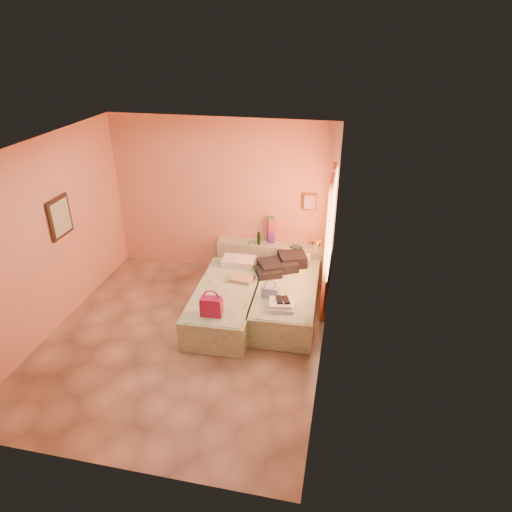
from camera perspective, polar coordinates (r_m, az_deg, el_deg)
The scene contains 16 objects.
ground at distance 6.94m, azimuth -8.91°, elevation -10.08°, with size 4.50×4.50×0.00m, color tan.
room_walls at distance 6.46m, azimuth -6.62°, elevation 5.40°, with size 4.02×4.51×2.81m.
headboard_ledge at distance 8.26m, azimuth 2.28°, elevation -0.55°, with size 2.05×0.30×0.65m, color #A7B695.
bed_left at distance 7.21m, azimuth -3.67°, elevation -5.78°, with size 0.90×2.00×0.50m, color beige.
bed_right at distance 7.29m, azimuth 3.80°, elevation -5.36°, with size 0.90×2.00×0.50m, color beige.
water_bottle at distance 8.06m, azimuth 0.35°, elevation 2.24°, with size 0.06×0.06×0.23m, color #153A1B.
rainbow_box at distance 8.09m, azimuth 1.87°, elevation 3.29°, with size 0.11×0.11×0.48m, color #9E1343.
small_dish at distance 8.15m, azimuth -0.59°, elevation 1.73°, with size 0.12×0.12×0.03m, color #53986F.
green_book at distance 8.00m, azimuth 5.05°, elevation 1.11°, with size 0.18×0.13×0.03m, color #25462D.
flower_vase at distance 7.97m, azimuth 7.55°, elevation 1.65°, with size 0.17×0.17×0.23m, color silver.
magenta_handbag at distance 6.42m, azimuth -5.60°, elevation -6.24°, with size 0.30×0.17×0.28m, color #9E1343.
khaki_garment at distance 7.27m, azimuth -1.77°, elevation -2.85°, with size 0.34×0.27×0.06m, color tan.
clothes_pile at distance 7.55m, azimuth 3.12°, elevation -1.06°, with size 0.66×0.66×0.20m, color black.
blue_handbag at distance 6.82m, azimuth 1.76°, elevation -4.56°, with size 0.26×0.11×0.16m, color #394B8A.
towel_stack at distance 6.59m, azimuth 3.25°, elevation -6.17°, with size 0.35×0.30×0.10m, color white.
sandal_pair at distance 6.59m, azimuth 3.33°, elevation -5.51°, with size 0.16×0.21×0.02m, color black.
Camera 1 is at (2.16, -5.11, 4.17)m, focal length 32.00 mm.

